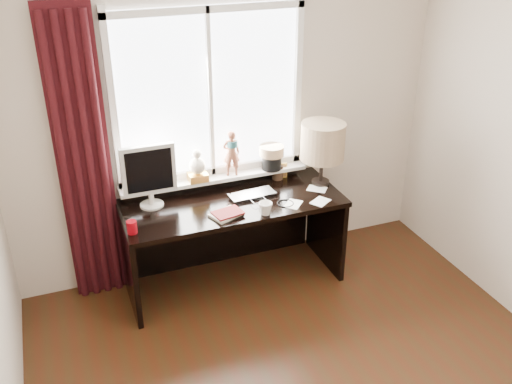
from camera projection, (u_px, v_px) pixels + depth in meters
name	position (u px, v px, depth m)	size (l,w,h in m)	color
wall_back	(228.00, 116.00, 4.46)	(3.50, 2.60, 0.00)	#C5B299
laptop	(252.00, 195.00, 4.44)	(0.36, 0.23, 0.03)	silver
mug	(265.00, 208.00, 4.17)	(0.10, 0.10, 0.10)	white
red_cup	(132.00, 227.00, 3.93)	(0.07, 0.07, 0.09)	#700007
window	(212.00, 120.00, 4.37)	(1.52, 0.23, 1.40)	white
curtain	(84.00, 163.00, 4.11)	(0.38, 0.09, 2.25)	black
desk	(229.00, 222.00, 4.57)	(1.70, 0.70, 0.75)	black
monitor	(149.00, 173.00, 4.18)	(0.40, 0.18, 0.49)	beige
notebook_stack	(227.00, 214.00, 4.17)	(0.26, 0.23, 0.03)	beige
brush_holder	(278.00, 172.00, 4.70)	(0.09, 0.09, 0.25)	black
icon_frame	(281.00, 171.00, 4.71)	(0.10, 0.04, 0.13)	gold
table_lamp	(323.00, 142.00, 4.48)	(0.35, 0.35, 0.52)	black
loose_papers	(310.00, 198.00, 4.42)	(0.47, 0.38, 0.00)	white
desk_cables	(273.00, 198.00, 4.40)	(0.32, 0.35, 0.01)	black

